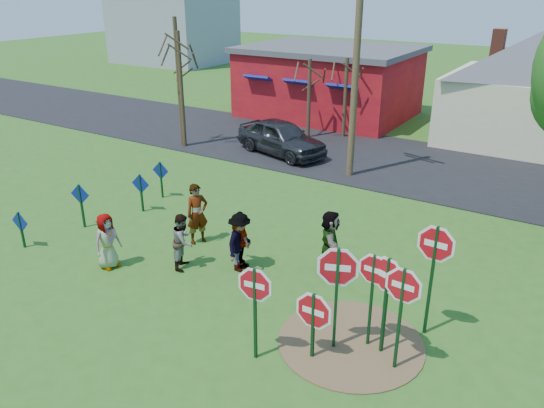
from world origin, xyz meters
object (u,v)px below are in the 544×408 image
(stop_sign_b, at_px, (373,278))
(stop_sign_c, at_px, (402,296))
(stop_sign_d, at_px, (435,254))
(utility_pole, at_px, (356,62))
(person_b, at_px, (197,214))
(stop_sign_a, at_px, (255,293))
(person_a, at_px, (107,241))
(suv, at_px, (281,137))

(stop_sign_b, xyz_separation_m, stop_sign_c, (0.76, -0.42, 0.04))
(stop_sign_d, xyz_separation_m, utility_pole, (-5.77, 8.68, 2.49))
(person_b, xyz_separation_m, utility_pole, (1.41, 7.88, 3.57))
(stop_sign_a, bearing_deg, stop_sign_d, 36.31)
(stop_sign_a, bearing_deg, stop_sign_b, 33.37)
(stop_sign_c, relative_size, person_b, 1.32)
(stop_sign_d, distance_m, person_b, 7.30)
(stop_sign_a, distance_m, stop_sign_b, 2.46)
(stop_sign_d, bearing_deg, utility_pole, 126.28)
(stop_sign_d, relative_size, person_a, 1.76)
(utility_pole, bearing_deg, person_b, -100.14)
(stop_sign_c, height_order, stop_sign_d, stop_sign_d)
(stop_sign_a, height_order, suv, stop_sign_a)
(person_b, bearing_deg, person_a, -177.70)
(stop_sign_a, bearing_deg, stop_sign_c, 16.86)
(stop_sign_a, xyz_separation_m, person_a, (-5.54, 1.05, -0.77))
(stop_sign_b, distance_m, stop_sign_d, 1.46)
(suv, height_order, utility_pole, utility_pole)
(stop_sign_b, bearing_deg, stop_sign_a, -135.80)
(person_b, bearing_deg, stop_sign_c, -81.40)
(stop_sign_b, xyz_separation_m, stop_sign_d, (0.92, 1.09, 0.33))
(stop_sign_a, xyz_separation_m, stop_sign_d, (2.76, 2.72, 0.44))
(stop_sign_c, height_order, person_b, stop_sign_c)
(person_a, bearing_deg, stop_sign_b, -79.85)
(stop_sign_d, height_order, suv, stop_sign_d)
(stop_sign_d, relative_size, suv, 0.61)
(person_b, bearing_deg, stop_sign_a, -101.83)
(utility_pole, bearing_deg, stop_sign_b, -63.61)
(suv, bearing_deg, person_a, -157.73)
(stop_sign_a, relative_size, stop_sign_b, 0.97)
(stop_sign_b, distance_m, suv, 13.79)
(person_a, xyz_separation_m, suv, (-1.27, 11.29, 0.02))
(stop_sign_b, bearing_deg, stop_sign_c, -26.15)
(stop_sign_c, height_order, person_a, stop_sign_c)
(stop_sign_b, bearing_deg, utility_pole, 118.86)
(stop_sign_c, height_order, utility_pole, utility_pole)
(stop_sign_b, xyz_separation_m, person_b, (-6.26, 1.89, -0.75))
(stop_sign_a, xyz_separation_m, suv, (-6.81, 12.34, -0.75))
(stop_sign_a, distance_m, person_b, 5.69)
(stop_sign_d, distance_m, suv, 13.62)
(person_a, distance_m, person_b, 2.72)
(stop_sign_a, bearing_deg, suv, 110.56)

